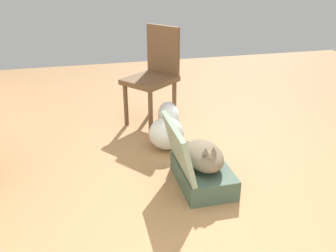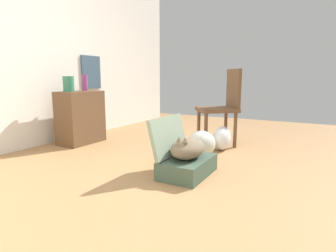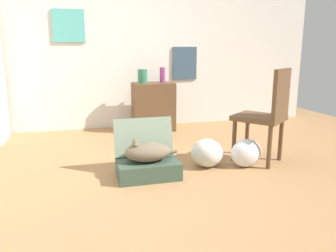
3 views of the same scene
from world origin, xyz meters
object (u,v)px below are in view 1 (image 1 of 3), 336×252
plastic_bag_white (167,133)px  chair (155,73)px  cat (204,156)px  plastic_bag_clear (169,116)px  suitcase_base (203,175)px

plastic_bag_white → chair: chair is taller
cat → plastic_bag_clear: size_ratio=1.56×
cat → suitcase_base: bearing=-3.6°
suitcase_base → chair: (1.26, 0.10, 0.44)m
plastic_bag_clear → chair: chair is taller
plastic_bag_clear → cat: bearing=-179.1°
suitcase_base → plastic_bag_white: 0.65m
plastic_bag_white → plastic_bag_clear: (0.38, -0.11, -0.00)m
cat → plastic_bag_white: size_ratio=1.58×
suitcase_base → chair: size_ratio=0.58×
suitcase_base → cat: size_ratio=1.12×
plastic_bag_white → plastic_bag_clear: size_ratio=0.99×
plastic_bag_white → chair: 0.73m
cat → plastic_bag_white: (0.64, 0.13, -0.10)m
plastic_bag_white → cat: bearing=-168.6°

